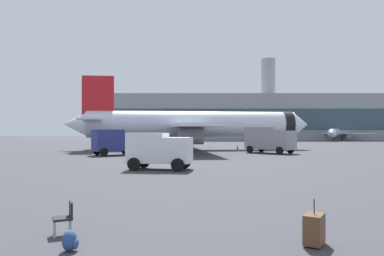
# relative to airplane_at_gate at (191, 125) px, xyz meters

# --- Properties ---
(airplane_at_gate) EXTENTS (35.76, 32.35, 10.50)m
(airplane_at_gate) POSITION_rel_airplane_at_gate_xyz_m (0.00, 0.00, 0.00)
(airplane_at_gate) COLOR silver
(airplane_at_gate) RESTS_ON ground
(airplane_taxiing) EXTENTS (18.61, 20.19, 6.40)m
(airplane_taxiing) POSITION_rel_airplane_at_gate_xyz_m (40.86, 49.84, -1.43)
(airplane_taxiing) COLOR silver
(airplane_taxiing) RESTS_ON ground
(service_truck) EXTENTS (5.22, 4.46, 2.90)m
(service_truck) POSITION_rel_airplane_at_gate_xyz_m (-8.74, -11.43, -2.05)
(service_truck) COLOR navy
(service_truck) RESTS_ON ground
(fuel_truck) EXTENTS (5.95, 5.93, 3.20)m
(fuel_truck) POSITION_rel_airplane_at_gate_xyz_m (9.61, -7.67, -1.88)
(fuel_truck) COLOR gray
(fuel_truck) RESTS_ON ground
(cargo_van) EXTENTS (4.70, 3.03, 2.60)m
(cargo_van) POSITION_rel_airplane_at_gate_xyz_m (-2.29, -26.81, -2.21)
(cargo_van) COLOR white
(cargo_van) RESTS_ON ground
(safety_cone_near) EXTENTS (0.44, 0.44, 0.64)m
(safety_cone_near) POSITION_rel_airplane_at_gate_xyz_m (-13.87, 0.32, -3.34)
(safety_cone_near) COLOR #F2590C
(safety_cone_near) RESTS_ON ground
(safety_cone_mid) EXTENTS (0.44, 0.44, 0.80)m
(safety_cone_mid) POSITION_rel_airplane_at_gate_xyz_m (6.52, -0.87, -3.26)
(safety_cone_mid) COLOR #F2590C
(safety_cone_mid) RESTS_ON ground
(rolling_suitcase) EXTENTS (0.67, 0.75, 1.10)m
(rolling_suitcase) POSITION_rel_airplane_at_gate_xyz_m (2.95, -43.67, -3.27)
(rolling_suitcase) COLOR brown
(rolling_suitcase) RESTS_ON ground
(traveller_backpack) EXTENTS (0.36, 0.40, 0.48)m
(traveller_backpack) POSITION_rel_airplane_at_gate_xyz_m (-2.71, -44.08, -3.42)
(traveller_backpack) COLOR navy
(traveller_backpack) RESTS_ON ground
(gate_chair) EXTENTS (0.64, 0.64, 0.86)m
(gate_chair) POSITION_rel_airplane_at_gate_xyz_m (-3.26, -42.81, -3.16)
(gate_chair) COLOR black
(gate_chair) RESTS_ON ground
(terminal_building) EXTENTS (85.69, 22.56, 25.62)m
(terminal_building) POSITION_rel_airplane_at_gate_xyz_m (17.87, 61.94, 3.26)
(terminal_building) COLOR gray
(terminal_building) RESTS_ON ground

